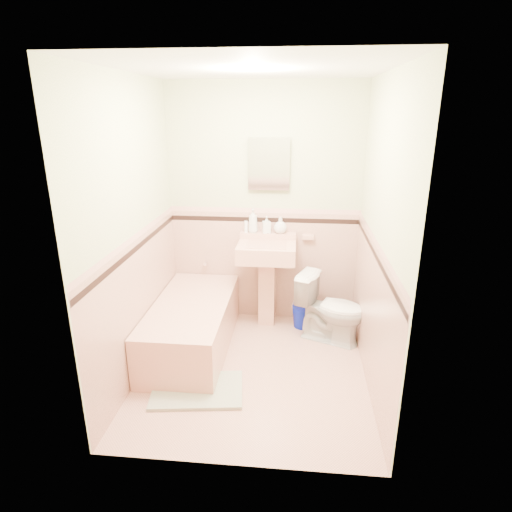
# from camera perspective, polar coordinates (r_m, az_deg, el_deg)

# --- Properties ---
(floor) EXTENTS (2.20, 2.20, 0.00)m
(floor) POSITION_cam_1_polar(r_m,az_deg,el_deg) (4.00, -0.37, -14.88)
(floor) COLOR #D39D8A
(floor) RESTS_ON ground
(ceiling) EXTENTS (2.20, 2.20, 0.00)m
(ceiling) POSITION_cam_1_polar(r_m,az_deg,el_deg) (3.33, -0.46, 23.68)
(ceiling) COLOR white
(ceiling) RESTS_ON ground
(wall_back) EXTENTS (2.50, 0.00, 2.50)m
(wall_back) POSITION_cam_1_polar(r_m,az_deg,el_deg) (4.52, 1.07, 6.49)
(wall_back) COLOR beige
(wall_back) RESTS_ON ground
(wall_front) EXTENTS (2.50, 0.00, 2.50)m
(wall_front) POSITION_cam_1_polar(r_m,az_deg,el_deg) (2.43, -3.14, -4.71)
(wall_front) COLOR beige
(wall_front) RESTS_ON ground
(wall_left) EXTENTS (0.00, 2.50, 2.50)m
(wall_left) POSITION_cam_1_polar(r_m,az_deg,el_deg) (3.70, -16.03, 2.91)
(wall_left) COLOR beige
(wall_left) RESTS_ON ground
(wall_right) EXTENTS (0.00, 2.50, 2.50)m
(wall_right) POSITION_cam_1_polar(r_m,az_deg,el_deg) (3.50, 16.10, 2.02)
(wall_right) COLOR beige
(wall_right) RESTS_ON ground
(wainscot_back) EXTENTS (2.00, 0.00, 2.00)m
(wainscot_back) POSITION_cam_1_polar(r_m,az_deg,el_deg) (4.69, 1.01, -1.31)
(wainscot_back) COLOR #D6A28F
(wainscot_back) RESTS_ON ground
(wainscot_front) EXTENTS (2.00, 0.00, 2.00)m
(wainscot_front) POSITION_cam_1_polar(r_m,az_deg,el_deg) (2.77, -2.85, -17.03)
(wainscot_front) COLOR #D6A28F
(wainscot_front) RESTS_ON ground
(wainscot_left) EXTENTS (0.00, 2.20, 2.20)m
(wainscot_left) POSITION_cam_1_polar(r_m,az_deg,el_deg) (3.92, -15.01, -6.27)
(wainscot_left) COLOR #D6A28F
(wainscot_left) RESTS_ON ground
(wainscot_right) EXTENTS (0.00, 2.20, 2.20)m
(wainscot_right) POSITION_cam_1_polar(r_m,az_deg,el_deg) (3.73, 15.01, -7.55)
(wainscot_right) COLOR #D6A28F
(wainscot_right) RESTS_ON ground
(accent_back) EXTENTS (2.00, 0.00, 2.00)m
(accent_back) POSITION_cam_1_polar(r_m,az_deg,el_deg) (4.53, 1.04, 4.84)
(accent_back) COLOR black
(accent_back) RESTS_ON ground
(accent_front) EXTENTS (2.00, 0.00, 2.00)m
(accent_front) POSITION_cam_1_polar(r_m,az_deg,el_deg) (2.50, -3.03, -7.27)
(accent_front) COLOR black
(accent_front) RESTS_ON ground
(accent_left) EXTENTS (0.00, 2.20, 2.20)m
(accent_left) POSITION_cam_1_polar(r_m,az_deg,el_deg) (3.73, -15.59, 0.99)
(accent_left) COLOR black
(accent_left) RESTS_ON ground
(accent_right) EXTENTS (0.00, 2.20, 2.20)m
(accent_right) POSITION_cam_1_polar(r_m,az_deg,el_deg) (3.54, 15.62, 0.02)
(accent_right) COLOR black
(accent_right) RESTS_ON ground
(cap_back) EXTENTS (2.00, 0.00, 2.00)m
(cap_back) POSITION_cam_1_polar(r_m,az_deg,el_deg) (4.51, 1.05, 6.07)
(cap_back) COLOR #D39E91
(cap_back) RESTS_ON ground
(cap_front) EXTENTS (2.00, 0.00, 2.00)m
(cap_front) POSITION_cam_1_polar(r_m,az_deg,el_deg) (2.46, -3.07, -5.18)
(cap_front) COLOR #D39E91
(cap_front) RESTS_ON ground
(cap_left) EXTENTS (0.00, 2.20, 2.20)m
(cap_left) POSITION_cam_1_polar(r_m,az_deg,el_deg) (3.70, -15.73, 2.46)
(cap_left) COLOR #D39E91
(cap_left) RESTS_ON ground
(cap_right) EXTENTS (0.00, 2.20, 2.20)m
(cap_right) POSITION_cam_1_polar(r_m,az_deg,el_deg) (3.51, 15.76, 1.57)
(cap_right) COLOR #D39E91
(cap_right) RESTS_ON ground
(bathtub) EXTENTS (0.70, 1.50, 0.45)m
(bathtub) POSITION_cam_1_polar(r_m,az_deg,el_deg) (4.26, -8.47, -9.28)
(bathtub) COLOR tan
(bathtub) RESTS_ON floor
(tub_faucet) EXTENTS (0.04, 0.12, 0.04)m
(tub_faucet) POSITION_cam_1_polar(r_m,az_deg,el_deg) (4.74, -6.65, -0.86)
(tub_faucet) COLOR silver
(tub_faucet) RESTS_ON wall_back
(sink) EXTENTS (0.59, 0.49, 0.93)m
(sink) POSITION_cam_1_polar(r_m,az_deg,el_deg) (4.53, 1.39, -3.94)
(sink) COLOR tan
(sink) RESTS_ON floor
(sink_faucet) EXTENTS (0.02, 0.02, 0.10)m
(sink_faucet) POSITION_cam_1_polar(r_m,az_deg,el_deg) (4.50, 1.58, 2.46)
(sink_faucet) COLOR silver
(sink_faucet) RESTS_ON sink
(medicine_cabinet) EXTENTS (0.38, 0.04, 0.47)m
(medicine_cabinet) POSITION_cam_1_polar(r_m,az_deg,el_deg) (4.41, 1.73, 12.10)
(medicine_cabinet) COLOR white
(medicine_cabinet) RESTS_ON wall_back
(soap_dish) EXTENTS (0.12, 0.07, 0.04)m
(soap_dish) POSITION_cam_1_polar(r_m,az_deg,el_deg) (4.55, 6.93, 2.51)
(soap_dish) COLOR tan
(soap_dish) RESTS_ON wall_back
(soap_bottle_left) EXTENTS (0.10, 0.10, 0.25)m
(soap_bottle_left) POSITION_cam_1_polar(r_m,az_deg,el_deg) (4.50, -0.40, 4.70)
(soap_bottle_left) COLOR #B2B2B2
(soap_bottle_left) RESTS_ON sink
(soap_bottle_mid) EXTENTS (0.10, 0.10, 0.18)m
(soap_bottle_mid) POSITION_cam_1_polar(r_m,az_deg,el_deg) (4.50, 1.42, 4.20)
(soap_bottle_mid) COLOR #B2B2B2
(soap_bottle_mid) RESTS_ON sink
(soap_bottle_right) EXTENTS (0.15, 0.15, 0.17)m
(soap_bottle_right) POSITION_cam_1_polar(r_m,az_deg,el_deg) (4.49, 3.26, 4.12)
(soap_bottle_right) COLOR #B2B2B2
(soap_bottle_right) RESTS_ON sink
(tube) EXTENTS (0.05, 0.05, 0.12)m
(tube) POSITION_cam_1_polar(r_m,az_deg,el_deg) (4.53, -1.33, 3.92)
(tube) COLOR white
(tube) RESTS_ON sink
(toilet) EXTENTS (0.76, 0.60, 0.68)m
(toilet) POSITION_cam_1_polar(r_m,az_deg,el_deg) (4.37, 9.98, -6.90)
(toilet) COLOR white
(toilet) RESTS_ON floor
(bucket) EXTENTS (0.26, 0.26, 0.23)m
(bucket) POSITION_cam_1_polar(r_m,az_deg,el_deg) (4.67, 6.21, -8.01)
(bucket) COLOR #0615A3
(bucket) RESTS_ON floor
(bath_mat) EXTENTS (0.80, 0.59, 0.03)m
(bath_mat) POSITION_cam_1_polar(r_m,az_deg,el_deg) (3.76, -7.78, -17.23)
(bath_mat) COLOR gray
(bath_mat) RESTS_ON floor
(shoe) EXTENTS (0.18, 0.11, 0.07)m
(shoe) POSITION_cam_1_polar(r_m,az_deg,el_deg) (3.79, -7.87, -16.03)
(shoe) COLOR #BF1E59
(shoe) RESTS_ON bath_mat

